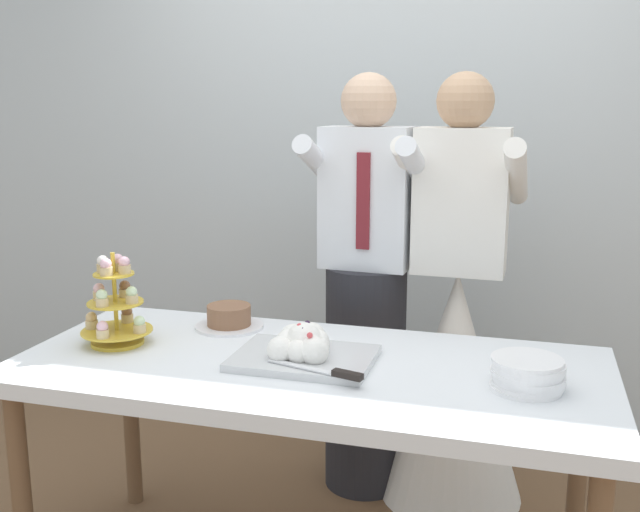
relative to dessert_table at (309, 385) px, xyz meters
The scene contains 8 objects.
rear_wall 1.65m from the dessert_table, 90.00° to the left, with size 5.20×0.10×2.90m, color silver.
dessert_table is the anchor object (origin of this frame).
cupcake_stand 0.68m from the dessert_table, behind, with size 0.23×0.23×0.31m.
main_cake_tray 0.12m from the dessert_table, behind, with size 0.43×0.33×0.12m.
plate_stack 0.65m from the dessert_table, ahead, with size 0.20×0.20×0.09m.
round_cake 0.47m from the dessert_table, 145.07° to the left, with size 0.24×0.24×0.08m.
person_groom 0.72m from the dessert_table, 88.48° to the left, with size 0.49×0.51×1.66m.
person_bride 0.82m from the dessert_table, 62.57° to the left, with size 0.56×0.56×1.66m.
Camera 1 is at (0.62, -2.02, 1.55)m, focal length 41.11 mm.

